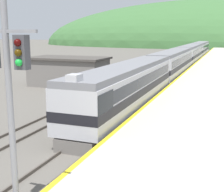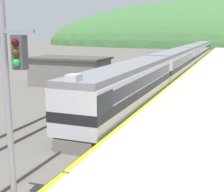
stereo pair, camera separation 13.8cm
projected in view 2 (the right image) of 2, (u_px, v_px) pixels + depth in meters
name	position (u px, v px, depth m)	size (l,w,h in m)	color
track_main	(195.00, 62.00, 68.78)	(1.52, 180.00, 0.16)	#4C443D
track_siding	(173.00, 61.00, 70.44)	(1.52, 180.00, 0.16)	#4C443D
platform	(212.00, 71.00, 48.71)	(6.21, 140.00, 1.04)	#BCB5A5
distant_hills	(217.00, 46.00, 154.52)	(184.45, 83.00, 44.87)	#3D6B38
station_shed	(70.00, 71.00, 37.94)	(9.48, 5.22, 3.51)	slate
express_train_lead_car	(128.00, 87.00, 24.90)	(3.01, 19.57, 4.29)	black
carriage_second	(174.00, 63.00, 44.16)	(3.00, 20.33, 3.93)	black
carriage_third	(192.00, 54.00, 63.56)	(3.00, 20.33, 3.93)	black
carriage_fourth	(202.00, 49.00, 82.96)	(3.00, 20.33, 3.93)	black
signal_mast_main	(6.00, 86.00, 9.57)	(2.20, 0.42, 7.35)	gray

